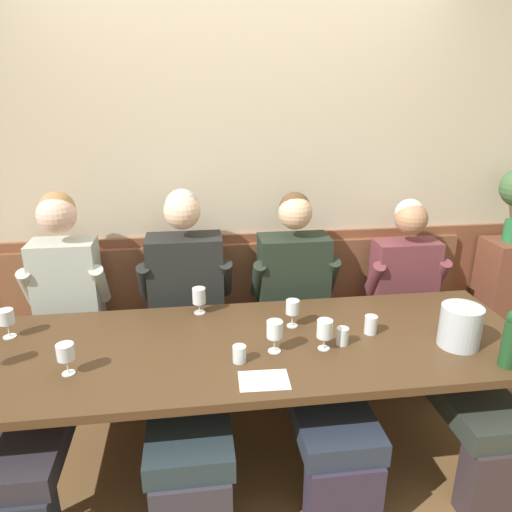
{
  "coord_description": "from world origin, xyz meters",
  "views": [
    {
      "loc": [
        -0.28,
        -1.87,
        1.89
      ],
      "look_at": [
        0.03,
        0.44,
        1.06
      ],
      "focal_mm": 33.65,
      "sensor_mm": 36.0,
      "label": 1
    }
  ],
  "objects_px": {
    "person_right_seat": "(56,334)",
    "wine_glass_right_end": "(325,329)",
    "ice_bucket": "(460,326)",
    "wine_glass_center_front": "(199,297)",
    "wine_glass_near_bucket": "(66,353)",
    "wine_bottle_clear_water": "(512,336)",
    "wine_glass_left_end": "(275,331)",
    "dining_table": "(259,354)",
    "person_left_seat": "(305,325)",
    "water_tumbler_right": "(371,325)",
    "water_tumbler_center": "(239,354)",
    "wall_bench": "(243,349)",
    "wine_glass_mid_right": "(293,308)",
    "water_tumbler_left": "(342,336)",
    "person_center_right_seat": "(430,326)",
    "wine_glass_center_rear": "(6,318)",
    "person_center_left_seat": "(187,329)"
  },
  "relations": [
    {
      "from": "wine_glass_mid_right",
      "to": "water_tumbler_center",
      "type": "bearing_deg",
      "value": -135.54
    },
    {
      "from": "dining_table",
      "to": "ice_bucket",
      "type": "distance_m",
      "value": 0.96
    },
    {
      "from": "wine_glass_right_end",
      "to": "person_center_left_seat",
      "type": "bearing_deg",
      "value": 145.55
    },
    {
      "from": "dining_table",
      "to": "water_tumbler_center",
      "type": "bearing_deg",
      "value": -125.17
    },
    {
      "from": "person_left_seat",
      "to": "water_tumbler_left",
      "type": "height_order",
      "value": "person_left_seat"
    },
    {
      "from": "person_left_seat",
      "to": "person_center_right_seat",
      "type": "height_order",
      "value": "person_left_seat"
    },
    {
      "from": "person_center_right_seat",
      "to": "water_tumbler_right",
      "type": "bearing_deg",
      "value": -150.11
    },
    {
      "from": "water_tumbler_left",
      "to": "water_tumbler_right",
      "type": "bearing_deg",
      "value": 26.55
    },
    {
      "from": "wine_glass_right_end",
      "to": "wine_glass_near_bucket",
      "type": "relative_size",
      "value": 1.04
    },
    {
      "from": "wall_bench",
      "to": "wine_glass_center_front",
      "type": "distance_m",
      "value": 0.69
    },
    {
      "from": "wall_bench",
      "to": "water_tumbler_center",
      "type": "distance_m",
      "value": 0.98
    },
    {
      "from": "person_left_seat",
      "to": "ice_bucket",
      "type": "distance_m",
      "value": 0.81
    },
    {
      "from": "wine_glass_near_bucket",
      "to": "person_center_left_seat",
      "type": "bearing_deg",
      "value": 44.66
    },
    {
      "from": "wine_bottle_clear_water",
      "to": "water_tumbler_center",
      "type": "height_order",
      "value": "wine_bottle_clear_water"
    },
    {
      "from": "person_center_left_seat",
      "to": "wine_glass_left_end",
      "type": "distance_m",
      "value": 0.62
    },
    {
      "from": "person_right_seat",
      "to": "wine_glass_left_end",
      "type": "height_order",
      "value": "person_right_seat"
    },
    {
      "from": "person_right_seat",
      "to": "person_center_left_seat",
      "type": "relative_size",
      "value": 1.0
    },
    {
      "from": "water_tumbler_center",
      "to": "water_tumbler_right",
      "type": "relative_size",
      "value": 0.84
    },
    {
      "from": "water_tumbler_right",
      "to": "wine_glass_left_end",
      "type": "bearing_deg",
      "value": -167.91
    },
    {
      "from": "wine_glass_left_end",
      "to": "wine_glass_center_rear",
      "type": "bearing_deg",
      "value": 166.37
    },
    {
      "from": "wine_glass_mid_right",
      "to": "wine_glass_center_rear",
      "type": "xyz_separation_m",
      "value": [
        -1.39,
        0.07,
        0.0
      ]
    },
    {
      "from": "person_right_seat",
      "to": "wine_glass_right_end",
      "type": "relative_size",
      "value": 9.16
    },
    {
      "from": "dining_table",
      "to": "ice_bucket",
      "type": "xyz_separation_m",
      "value": [
        0.93,
        -0.15,
        0.17
      ]
    },
    {
      "from": "wall_bench",
      "to": "wine_glass_left_end",
      "type": "height_order",
      "value": "wall_bench"
    },
    {
      "from": "wine_glass_right_end",
      "to": "water_tumbler_left",
      "type": "relative_size",
      "value": 1.74
    },
    {
      "from": "ice_bucket",
      "to": "wine_glass_left_end",
      "type": "xyz_separation_m",
      "value": [
        -0.87,
        0.06,
        0.01
      ]
    },
    {
      "from": "person_left_seat",
      "to": "wine_glass_near_bucket",
      "type": "distance_m",
      "value": 1.26
    },
    {
      "from": "ice_bucket",
      "to": "wine_glass_center_rear",
      "type": "height_order",
      "value": "ice_bucket"
    },
    {
      "from": "wine_glass_center_rear",
      "to": "water_tumbler_left",
      "type": "height_order",
      "value": "wine_glass_center_rear"
    },
    {
      "from": "person_center_right_seat",
      "to": "water_tumbler_right",
      "type": "height_order",
      "value": "person_center_right_seat"
    },
    {
      "from": "wine_glass_right_end",
      "to": "wine_glass_left_end",
      "type": "xyz_separation_m",
      "value": [
        -0.23,
        0.01,
        0.0
      ]
    },
    {
      "from": "wine_glass_center_front",
      "to": "wine_glass_near_bucket",
      "type": "bearing_deg",
      "value": -138.33
    },
    {
      "from": "wine_bottle_clear_water",
      "to": "wine_glass_near_bucket",
      "type": "relative_size",
      "value": 2.37
    },
    {
      "from": "dining_table",
      "to": "wine_glass_mid_right",
      "type": "distance_m",
      "value": 0.29
    },
    {
      "from": "person_center_right_seat",
      "to": "wine_glass_left_end",
      "type": "bearing_deg",
      "value": -158.77
    },
    {
      "from": "person_center_right_seat",
      "to": "ice_bucket",
      "type": "xyz_separation_m",
      "value": [
        -0.1,
        -0.44,
        0.24
      ]
    },
    {
      "from": "wine_glass_near_bucket",
      "to": "ice_bucket",
      "type": "bearing_deg",
      "value": 0.03
    },
    {
      "from": "wine_glass_left_end",
      "to": "water_tumbler_left",
      "type": "distance_m",
      "value": 0.34
    },
    {
      "from": "wine_bottle_clear_water",
      "to": "wine_glass_left_end",
      "type": "relative_size",
      "value": 2.17
    },
    {
      "from": "water_tumbler_center",
      "to": "water_tumbler_right",
      "type": "xyz_separation_m",
      "value": [
        0.67,
        0.17,
        0.01
      ]
    },
    {
      "from": "ice_bucket",
      "to": "wine_glass_center_front",
      "type": "height_order",
      "value": "ice_bucket"
    },
    {
      "from": "person_right_seat",
      "to": "wine_glass_mid_right",
      "type": "relative_size",
      "value": 9.42
    },
    {
      "from": "person_right_seat",
      "to": "water_tumbler_center",
      "type": "relative_size",
      "value": 17.48
    },
    {
      "from": "wall_bench",
      "to": "wine_glass_mid_right",
      "type": "xyz_separation_m",
      "value": [
        0.19,
        -0.55,
        0.55
      ]
    },
    {
      "from": "dining_table",
      "to": "wine_glass_near_bucket",
      "type": "height_order",
      "value": "wine_glass_near_bucket"
    },
    {
      "from": "person_left_seat",
      "to": "dining_table",
      "type": "bearing_deg",
      "value": -133.17
    },
    {
      "from": "dining_table",
      "to": "wine_glass_center_front",
      "type": "distance_m",
      "value": 0.48
    },
    {
      "from": "wine_glass_near_bucket",
      "to": "water_tumbler_left",
      "type": "relative_size",
      "value": 1.67
    },
    {
      "from": "dining_table",
      "to": "wine_glass_left_end",
      "type": "height_order",
      "value": "wine_glass_left_end"
    },
    {
      "from": "water_tumbler_right",
      "to": "wine_glass_near_bucket",
      "type": "bearing_deg",
      "value": -173.16
    }
  ]
}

